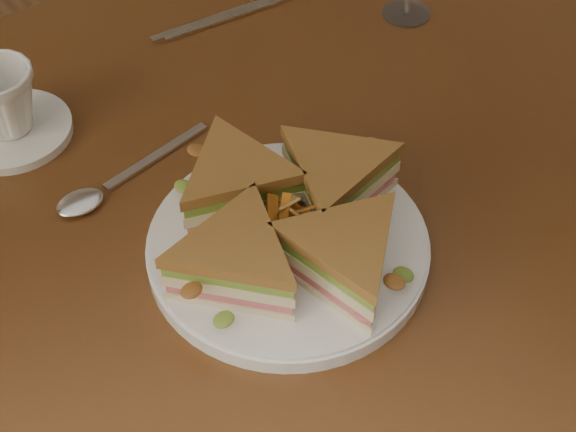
{
  "coord_description": "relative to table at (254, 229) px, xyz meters",
  "views": [
    {
      "loc": [
        -0.31,
        -0.49,
        1.32
      ],
      "look_at": [
        -0.04,
        -0.11,
        0.8
      ],
      "focal_mm": 50.0,
      "sensor_mm": 36.0,
      "label": 1
    }
  ],
  "objects": [
    {
      "name": "spoon",
      "position": [
        -0.14,
        0.05,
        0.1
      ],
      "size": [
        0.18,
        0.05,
        0.01
      ],
      "rotation": [
        0.0,
        0.0,
        0.17
      ],
      "color": "silver",
      "rests_on": "table"
    },
    {
      "name": "knife",
      "position": [
        0.12,
        0.23,
        0.1
      ],
      "size": [
        0.22,
        0.03,
        0.0
      ],
      "rotation": [
        0.0,
        0.0,
        -0.08
      ],
      "color": "silver",
      "rests_on": "table"
    },
    {
      "name": "table",
      "position": [
        0.0,
        0.0,
        0.0
      ],
      "size": [
        1.2,
        0.8,
        0.75
      ],
      "color": "#3B1F0D",
      "rests_on": "ground"
    },
    {
      "name": "crisps_mound",
      "position": [
        -0.04,
        -0.11,
        0.14
      ],
      "size": [
        0.09,
        0.09,
        0.05
      ],
      "primitive_type": null,
      "color": "orange",
      "rests_on": "plate"
    },
    {
      "name": "plate",
      "position": [
        -0.04,
        -0.11,
        0.11
      ],
      "size": [
        0.26,
        0.26,
        0.02
      ],
      "primitive_type": "cylinder",
      "color": "white",
      "rests_on": "table"
    },
    {
      "name": "sandwich_wedges",
      "position": [
        -0.04,
        -0.11,
        0.14
      ],
      "size": [
        0.28,
        0.28,
        0.06
      ],
      "color": "beige",
      "rests_on": "plate"
    },
    {
      "name": "saucer",
      "position": [
        -0.18,
        0.19,
        0.1
      ],
      "size": [
        0.13,
        0.13,
        0.01
      ],
      "primitive_type": "cylinder",
      "color": "white",
      "rests_on": "table"
    },
    {
      "name": "coffee_cup",
      "position": [
        -0.18,
        0.19,
        0.15
      ],
      "size": [
        0.08,
        0.08,
        0.07
      ],
      "primitive_type": "imported",
      "rotation": [
        0.0,
        0.0,
        -0.07
      ],
      "color": "white",
      "rests_on": "saucer"
    }
  ]
}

